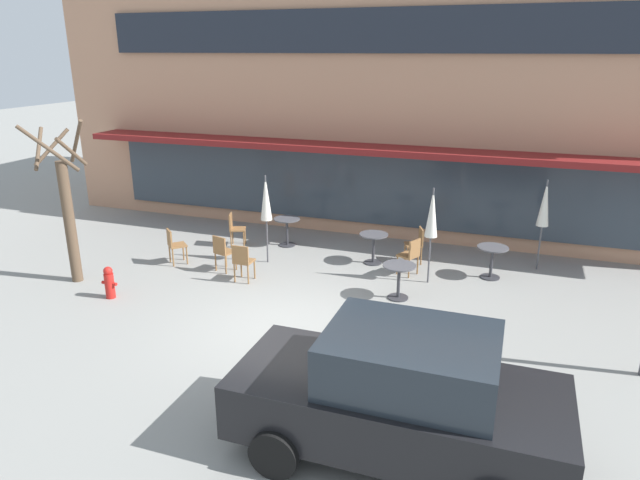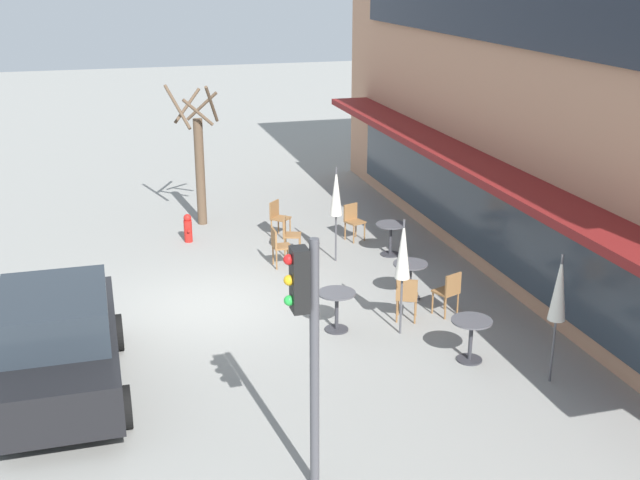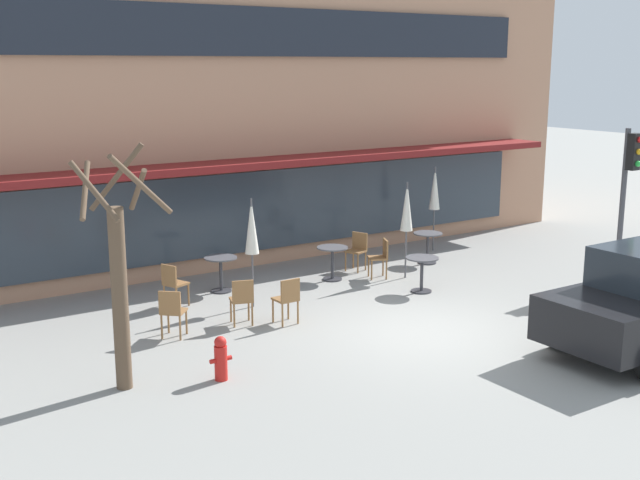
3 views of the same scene
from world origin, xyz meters
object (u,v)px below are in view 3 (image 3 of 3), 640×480
object	(u,v)px
cafe_table_streetside	(332,258)
traffic_light_pole	(628,179)
cafe_chair_5	(357,248)
cafe_table_mid_patio	(221,268)
cafe_chair_0	(172,310)
street_tree	(119,279)
cafe_chair_1	(242,298)
cafe_table_near_wall	(422,268)
cafe_table_by_tree	(428,243)
patio_umbrella_green_folded	(252,227)
cafe_chair_2	(173,282)
cafe_chair_3	(381,255)
patio_umbrella_corner_open	(407,207)
cafe_chair_4	(287,297)
fire_hydrant	(221,358)
patio_umbrella_cream_folded	(435,189)

from	to	relation	value
cafe_table_streetside	traffic_light_pole	xyz separation A→B (m)	(5.44, -3.58, 1.78)
cafe_chair_5	cafe_table_streetside	bearing A→B (deg)	-157.95
cafe_table_mid_patio	traffic_light_pole	distance (m)	9.13
cafe_chair_0	street_tree	distance (m)	2.56
cafe_chair_1	traffic_light_pole	bearing A→B (deg)	-12.02
cafe_table_mid_patio	traffic_light_pole	bearing A→B (deg)	-27.21
cafe_table_near_wall	cafe_table_mid_patio	distance (m)	4.28
cafe_table_by_tree	patio_umbrella_green_folded	xyz separation A→B (m)	(-5.29, -0.81, 1.11)
cafe_table_by_tree	cafe_chair_2	bearing A→B (deg)	179.72
cafe_table_by_tree	cafe_chair_3	world-z (taller)	cafe_chair_3
patio_umbrella_corner_open	cafe_chair_4	distance (m)	4.35
cafe_chair_2	fire_hydrant	world-z (taller)	cafe_chair_2
cafe_chair_3	cafe_chair_5	xyz separation A→B (m)	(-0.03, 0.87, 0.00)
cafe_chair_1	street_tree	distance (m)	3.52
patio_umbrella_cream_folded	cafe_chair_5	world-z (taller)	patio_umbrella_cream_folded
cafe_chair_0	cafe_chair_3	size ratio (longest dim) A/B	1.00
cafe_table_streetside	patio_umbrella_corner_open	xyz separation A→B (m)	(1.49, -0.77, 1.11)
cafe_table_streetside	street_tree	distance (m)	7.07
cafe_table_streetside	cafe_table_by_tree	xyz separation A→B (m)	(2.81, -0.01, 0.00)
street_tree	cafe_chair_4	bearing A→B (deg)	18.97
patio_umbrella_green_folded	street_tree	size ratio (longest dim) A/B	0.60
cafe_chair_1	cafe_chair_2	size ratio (longest dim) A/B	1.00
patio_umbrella_corner_open	cafe_chair_5	size ratio (longest dim) A/B	2.47
cafe_table_streetside	cafe_chair_3	distance (m)	1.12
traffic_light_pole	cafe_chair_4	bearing A→B (deg)	169.80
cafe_chair_2	cafe_chair_4	size ratio (longest dim) A/B	1.00
cafe_chair_2	cafe_chair_0	bearing A→B (deg)	-113.81
patio_umbrella_cream_folded	cafe_chair_2	distance (m)	7.78
cafe_table_mid_patio	cafe_chair_2	distance (m)	1.39
fire_hydrant	cafe_chair_1	bearing A→B (deg)	54.87
cafe_table_near_wall	cafe_chair_5	distance (m)	2.26
patio_umbrella_cream_folded	street_tree	xyz separation A→B (m)	(-9.91, -4.33, 0.07)
cafe_chair_5	fire_hydrant	bearing A→B (deg)	-143.08
patio_umbrella_cream_folded	cafe_chair_4	xyz separation A→B (m)	(-6.30, -3.09, -1.10)
patio_umbrella_green_folded	cafe_table_streetside	bearing A→B (deg)	18.22
cafe_chair_2	patio_umbrella_cream_folded	bearing A→B (deg)	6.81
cafe_chair_4	cafe_chair_2	bearing A→B (deg)	121.74
cafe_chair_4	patio_umbrella_corner_open	bearing A→B (deg)	19.19
cafe_table_streetside	cafe_chair_3	bearing A→B (deg)	-24.91
traffic_light_pole	cafe_table_near_wall	bearing A→B (deg)	158.68
patio_umbrella_green_folded	cafe_table_by_tree	bearing A→B (deg)	8.70
cafe_chair_4	street_tree	distance (m)	3.99
patio_umbrella_cream_folded	cafe_chair_2	world-z (taller)	patio_umbrella_cream_folded
cafe_chair_3	cafe_chair_2	bearing A→B (deg)	174.17
patio_umbrella_corner_open	cafe_chair_1	xyz separation A→B (m)	(-4.70, -0.97, -1.10)
cafe_chair_3	fire_hydrant	bearing A→B (deg)	-149.17
cafe_chair_1	cafe_chair_5	distance (m)	4.71
cafe_table_mid_patio	cafe_chair_0	xyz separation A→B (m)	(-2.06, -2.21, 0.01)
cafe_chair_5	cafe_table_near_wall	bearing A→B (deg)	-88.69
street_tree	cafe_chair_3	bearing A→B (deg)	22.36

